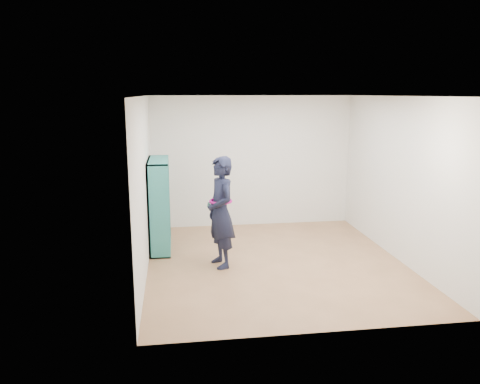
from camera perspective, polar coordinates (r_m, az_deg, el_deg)
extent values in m
plane|color=#8A603F|center=(7.55, 4.33, -8.57)|extent=(4.50, 4.50, 0.00)
plane|color=white|center=(7.07, 4.66, 11.57)|extent=(4.50, 4.50, 0.00)
cube|color=silver|center=(7.04, -11.61, 0.72)|extent=(0.02, 4.50, 2.60)
cube|color=silver|center=(7.87, 18.85, 1.49)|extent=(0.02, 4.50, 2.60)
cube|color=silver|center=(9.37, 1.51, 3.72)|extent=(4.00, 0.02, 2.60)
cube|color=silver|center=(5.08, 10.00, -3.56)|extent=(4.00, 0.02, 2.60)
cube|color=teal|center=(7.58, -9.90, -2.48)|extent=(0.34, 0.02, 1.55)
cube|color=teal|center=(8.69, -9.69, -0.62)|extent=(0.34, 0.02, 1.55)
cube|color=teal|center=(8.34, -9.60, -6.60)|extent=(0.34, 1.16, 0.02)
cube|color=teal|center=(7.99, -9.98, 3.84)|extent=(0.34, 1.16, 0.02)
cube|color=teal|center=(8.14, -10.90, -1.52)|extent=(0.02, 1.16, 1.55)
cube|color=teal|center=(7.95, -9.82, -1.80)|extent=(0.32, 0.02, 1.50)
cube|color=teal|center=(8.31, -9.75, -1.20)|extent=(0.32, 0.02, 1.50)
cube|color=teal|center=(8.23, -9.69, -4.04)|extent=(0.32, 1.12, 0.02)
cube|color=teal|center=(8.13, -9.79, -1.49)|extent=(0.32, 1.12, 0.02)
cube|color=teal|center=(8.05, -9.88, 1.11)|extent=(0.32, 1.12, 0.02)
cube|color=beige|center=(7.97, -9.54, -7.11)|extent=(0.21, 0.14, 0.05)
cube|color=black|center=(7.77, -9.60, -3.80)|extent=(0.17, 0.16, 0.29)
cube|color=maroon|center=(7.68, -9.69, -1.24)|extent=(0.17, 0.16, 0.25)
cube|color=silver|center=(7.67, -9.82, 0.88)|extent=(0.21, 0.14, 0.05)
cube|color=navy|center=(8.23, -9.45, -5.63)|extent=(0.17, 0.16, 0.28)
cube|color=brown|center=(8.13, -9.54, -3.13)|extent=(0.17, 0.16, 0.28)
cube|color=#BFB28C|center=(8.11, -9.66, -1.13)|extent=(0.21, 0.14, 0.08)
cube|color=#26594C|center=(7.98, -9.71, 1.81)|extent=(0.17, 0.16, 0.19)
cube|color=beige|center=(8.59, -9.40, -4.90)|extent=(0.17, 0.16, 0.28)
cube|color=black|center=(8.57, -9.51, -3.11)|extent=(0.21, 0.14, 0.05)
cube|color=maroon|center=(8.41, -9.57, -0.09)|extent=(0.17, 0.16, 0.25)
cube|color=silver|center=(8.34, -9.65, 2.39)|extent=(0.17, 0.16, 0.23)
imported|color=black|center=(7.15, -2.37, -2.49)|extent=(0.57, 0.72, 1.72)
torus|color=#940B6B|center=(7.11, -2.38, -1.12)|extent=(0.44, 0.44, 0.04)
cube|color=silver|center=(7.16, -3.85, -1.56)|extent=(0.05, 0.09, 0.12)
cube|color=black|center=(7.16, -3.85, -1.56)|extent=(0.04, 0.09, 0.12)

